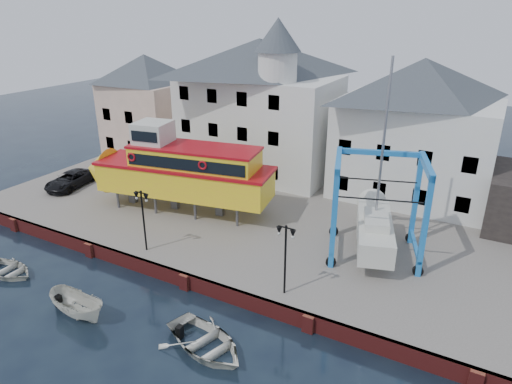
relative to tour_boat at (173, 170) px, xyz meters
The scene contains 14 objects.
ground 10.70m from the tour_boat, 48.92° to the right, with size 140.00×140.00×0.00m, color black.
hardstanding 8.27m from the tour_boat, 29.01° to the left, with size 44.00×22.00×1.00m, color #656059.
quay_wall 10.44m from the tour_boat, 48.51° to the right, with size 44.00×0.47×1.00m.
building_pink 15.77m from the tour_boat, 137.47° to the left, with size 8.00×7.00×10.30m.
building_white_main 11.53m from the tour_boat, 81.74° to the left, with size 14.00×8.30×14.00m.
building_white_right 19.47m from the tour_boat, 36.83° to the left, with size 12.00×8.00×11.20m.
lamp_post_left 6.69m from the tour_boat, 68.37° to the right, with size 1.12×0.32×4.20m.
lamp_post_right 13.93m from the tour_boat, 26.50° to the right, with size 1.12×0.32×4.20m.
tour_boat is the anchor object (origin of this frame).
travel_lift 15.43m from the tour_boat, ahead, with size 6.80×8.37×12.28m.
van 11.24m from the tour_boat, behind, with size 2.24×4.87×1.35m, color black.
motorboat_a 13.35m from the tour_boat, 76.79° to the right, with size 1.51×4.00×1.55m, color silver.
motorboat_b 15.87m from the tour_boat, 46.64° to the right, with size 3.49×4.88×1.01m, color silver.
motorboat_d 13.07m from the tour_boat, 111.00° to the right, with size 2.83×3.96×0.82m, color silver.
Camera 1 is at (14.94, -18.31, 15.85)m, focal length 32.00 mm.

